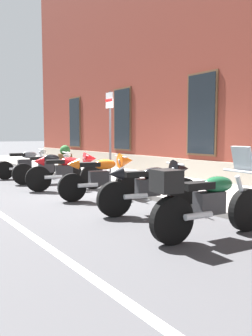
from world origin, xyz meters
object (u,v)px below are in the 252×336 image
at_px(motorcycle_black_naked, 48,168).
at_px(motorcycle_orange_sport, 104,174).
at_px(barrel_planter, 65,159).
at_px(motorcycle_red_sport, 69,170).
at_px(motorcycle_grey_naked, 27,164).
at_px(motorcycle_black_sport, 154,184).
at_px(parking_sign, 110,124).
at_px(motorcycle_green_touring, 206,201).

xyz_separation_m(motorcycle_black_naked, motorcycle_orange_sport, (3.23, 0.06, 0.09)).
bearing_deg(motorcycle_black_naked, barrel_planter, 146.26).
distance_m(motorcycle_red_sport, barrel_planter, 4.47).
height_order(motorcycle_grey_naked, motorcycle_red_sport, motorcycle_red_sport).
bearing_deg(motorcycle_black_sport, motorcycle_grey_naked, -178.07).
bearing_deg(motorcycle_orange_sport, motorcycle_red_sport, -176.31).
bearing_deg(parking_sign, motorcycle_black_sport, -18.89).
xyz_separation_m(motorcycle_orange_sport, barrel_planter, (-5.78, 1.65, -0.03)).
relative_size(motorcycle_red_sport, parking_sign, 0.80).
bearing_deg(motorcycle_grey_naked, barrel_planter, 116.32).
bearing_deg(motorcycle_red_sport, barrel_planter, 156.91).
bearing_deg(parking_sign, motorcycle_grey_naked, -154.86).
height_order(motorcycle_orange_sport, motorcycle_black_sport, motorcycle_orange_sport).
xyz_separation_m(motorcycle_orange_sport, parking_sign, (-1.79, 1.26, 1.21)).
xyz_separation_m(motorcycle_grey_naked, motorcycle_orange_sport, (4.88, 0.18, 0.08)).
bearing_deg(motorcycle_grey_naked, motorcycle_green_touring, -1.21).
bearing_deg(motorcycle_red_sport, parking_sign, 95.18).
bearing_deg(motorcycle_grey_naked, parking_sign, 25.14).
bearing_deg(motorcycle_orange_sport, motorcycle_green_touring, -5.92).
distance_m(motorcycle_orange_sport, motorcycle_green_touring, 3.50).
bearing_deg(motorcycle_red_sport, motorcycle_green_touring, -2.82).
bearing_deg(barrel_planter, motorcycle_red_sport, -23.09).
height_order(motorcycle_green_touring, parking_sign, parking_sign).
relative_size(motorcycle_black_naked, motorcycle_orange_sport, 1.06).
distance_m(motorcycle_black_sport, parking_sign, 3.97).
height_order(motorcycle_black_naked, motorcycle_red_sport, motorcycle_red_sport).
xyz_separation_m(motorcycle_black_naked, motorcycle_black_sport, (5.01, 0.10, 0.07)).
xyz_separation_m(motorcycle_green_touring, parking_sign, (-5.27, 1.62, 1.24)).
distance_m(motorcycle_green_touring, barrel_planter, 9.48).
height_order(motorcycle_black_naked, motorcycle_black_sport, motorcycle_black_sport).
bearing_deg(motorcycle_black_naked, motorcycle_green_touring, -2.58).
bearing_deg(motorcycle_black_naked, motorcycle_orange_sport, 1.03).
bearing_deg(motorcycle_orange_sport, motorcycle_black_naked, -178.97).
relative_size(motorcycle_red_sport, motorcycle_green_touring, 1.00).
height_order(parking_sign, barrel_planter, parking_sign).
bearing_deg(motorcycle_red_sport, motorcycle_black_sport, 2.45).
distance_m(motorcycle_grey_naked, motorcycle_green_touring, 8.36).
height_order(motorcycle_grey_naked, barrel_planter, barrel_planter).
relative_size(parking_sign, barrel_planter, 2.72).
distance_m(motorcycle_grey_naked, motorcycle_red_sport, 3.21).
bearing_deg(motorcycle_red_sport, motorcycle_black_naked, 178.18).
bearing_deg(motorcycle_green_touring, motorcycle_black_sport, 166.73).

